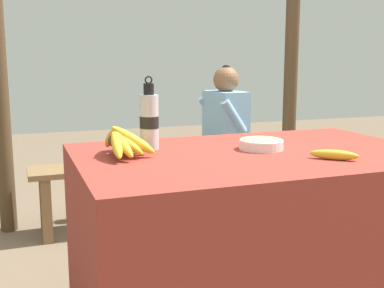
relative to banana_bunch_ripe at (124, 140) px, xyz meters
The scene contains 9 objects.
market_counter 0.70m from the banana_bunch_ripe, ahead, with size 1.47×0.95×0.75m.
banana_bunch_ripe is the anchor object (origin of this frame).
serving_bowl 0.58m from the banana_bunch_ripe, ahead, with size 0.19×0.19×0.05m.
water_bottle 0.19m from the banana_bunch_ripe, 41.26° to the left, with size 0.08×0.08×0.31m.
loose_banana_front 0.82m from the banana_bunch_ripe, 24.59° to the right, with size 0.16×0.15×0.04m.
wooden_bench 1.47m from the banana_bunch_ripe, 65.16° to the left, with size 1.88×0.32×0.44m.
seated_vendor 1.57m from the banana_bunch_ripe, 52.60° to the left, with size 0.43×0.41×1.10m.
banana_bunch_green 1.32m from the banana_bunch_ripe, 85.20° to the left, with size 0.17×0.27×0.12m.
support_post_far 2.30m from the banana_bunch_ripe, 41.75° to the left, with size 0.11×0.11×2.75m.
Camera 1 is at (-0.93, -1.75, 1.13)m, focal length 45.00 mm.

